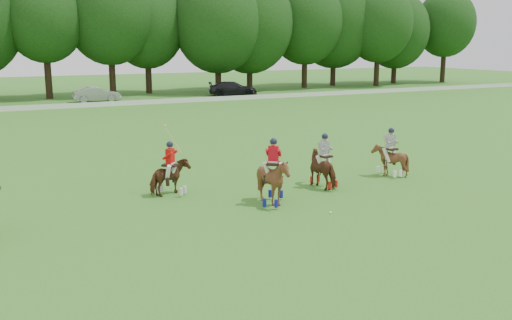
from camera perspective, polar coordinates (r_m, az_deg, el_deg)
name	(u,v)px	position (r m, az deg, el deg)	size (l,w,h in m)	color
ground	(254,236)	(17.56, -0.25, -7.64)	(180.00, 180.00, 0.00)	#2B7120
tree_line	(47,18)	(63.40, -20.18, 13.23)	(117.98, 14.32, 14.75)	black
boundary_rail	(65,106)	(53.65, -18.60, 5.14)	(120.00, 0.10, 0.44)	white
car_mid	(97,94)	(58.63, -15.65, 6.35)	(1.57, 4.50, 1.48)	#97969C
car_right	(233,89)	(63.08, -2.33, 7.15)	(2.16, 5.31, 1.54)	black
polo_red_b	(171,177)	(22.20, -8.52, -1.65)	(1.79, 1.79, 2.65)	#542616
polo_red_c	(273,180)	(20.68, 1.73, -2.05)	(2.09, 2.13, 2.45)	#542616
polo_stripe_a	(324,168)	(23.32, 6.82, -0.81)	(1.14, 1.87, 2.22)	#542616
polo_stripe_b	(390,159)	(25.73, 13.24, 0.07)	(1.23, 1.36, 2.15)	#542616
polo_ball	(330,213)	(19.93, 7.45, -5.23)	(0.09, 0.09, 0.09)	white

